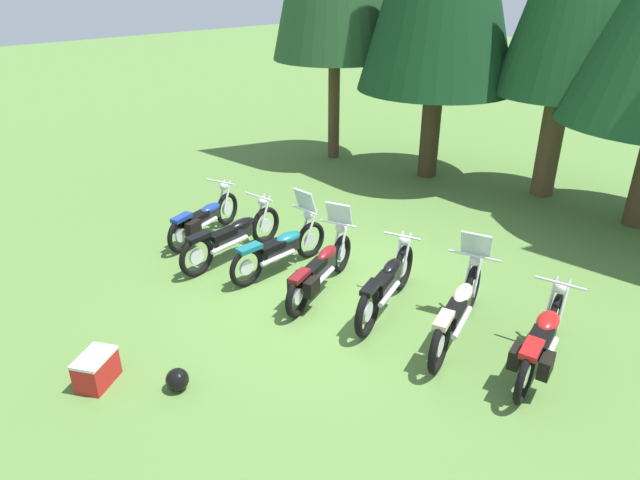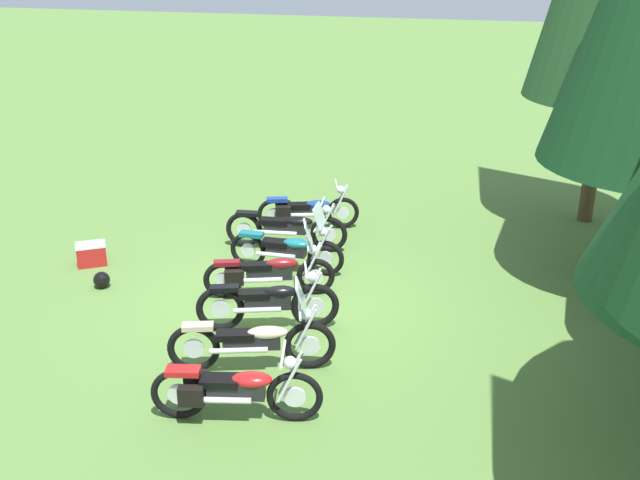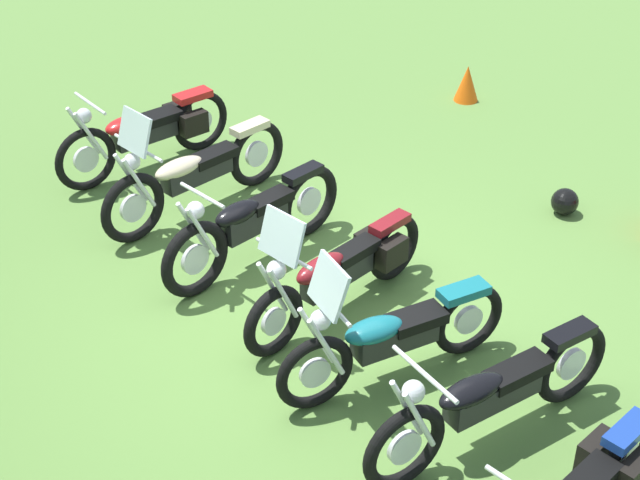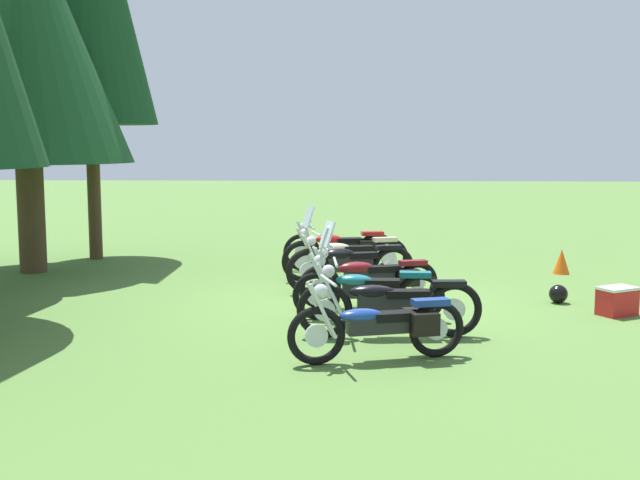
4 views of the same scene
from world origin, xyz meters
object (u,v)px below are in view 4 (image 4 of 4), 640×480
(motorcycle_1, at_px, (388,303))
(picnic_cooler, at_px, (617,301))
(motorcycle_5, at_px, (344,254))
(motorcycle_2, at_px, (366,289))
(pine_tree_3, at_px, (23,27))
(motorcycle_6, at_px, (341,247))
(motorcycle_0, at_px, (382,325))
(motorcycle_3, at_px, (371,277))
(traffic_cone, at_px, (561,261))
(dropped_helmet, at_px, (558,294))
(motorcycle_4, at_px, (350,265))

(motorcycle_1, bearing_deg, picnic_cooler, -160.97)
(motorcycle_5, bearing_deg, motorcycle_2, 80.84)
(pine_tree_3, height_order, picnic_cooler, pine_tree_3)
(motorcycle_6, relative_size, pine_tree_3, 0.30)
(motorcycle_0, relative_size, pine_tree_3, 0.28)
(motorcycle_3, xyz_separation_m, pine_tree_3, (2.87, 6.59, 4.25))
(motorcycle_0, height_order, motorcycle_5, motorcycle_5)
(motorcycle_0, distance_m, motorcycle_5, 5.41)
(motorcycle_3, xyz_separation_m, motorcycle_5, (2.27, 0.46, 0.03))
(pine_tree_3, xyz_separation_m, picnic_cooler, (-3.37, -10.21, -4.49))
(picnic_cooler, bearing_deg, motorcycle_3, 82.07)
(pine_tree_3, bearing_deg, motorcycle_1, -125.71)
(motorcycle_1, height_order, traffic_cone, motorcycle_1)
(motorcycle_2, relative_size, motorcycle_5, 0.92)
(pine_tree_3, distance_m, dropped_helmet, 10.89)
(motorcycle_1, height_order, dropped_helmet, motorcycle_1)
(picnic_cooler, height_order, traffic_cone, traffic_cone)
(motorcycle_4, relative_size, motorcycle_6, 0.99)
(motorcycle_5, xyz_separation_m, picnic_cooler, (-2.78, -4.08, -0.27))
(motorcycle_0, height_order, motorcycle_4, motorcycle_4)
(pine_tree_3, bearing_deg, motorcycle_5, -95.57)
(motorcycle_2, relative_size, motorcycle_3, 0.99)
(motorcycle_4, bearing_deg, motorcycle_1, 83.35)
(motorcycle_6, bearing_deg, motorcycle_5, 83.69)
(motorcycle_6, bearing_deg, motorcycle_0, 85.01)
(motorcycle_3, relative_size, motorcycle_5, 0.93)
(motorcycle_4, bearing_deg, motorcycle_2, 80.40)
(motorcycle_0, relative_size, motorcycle_3, 0.95)
(motorcycle_2, height_order, traffic_cone, motorcycle_2)
(traffic_cone, relative_size, dropped_helmet, 1.63)
(motorcycle_4, xyz_separation_m, motorcycle_6, (2.36, 0.21, -0.00))
(pine_tree_3, bearing_deg, motorcycle_2, -120.93)
(motorcycle_1, xyz_separation_m, motorcycle_2, (0.98, 0.28, 0.01))
(motorcycle_2, bearing_deg, motorcycle_0, 95.56)
(motorcycle_1, bearing_deg, pine_tree_3, -40.39)
(motorcycle_1, relative_size, motorcycle_2, 1.11)
(picnic_cooler, bearing_deg, motorcycle_4, 67.97)
(pine_tree_3, bearing_deg, traffic_cone, -88.27)
(motorcycle_1, xyz_separation_m, motorcycle_4, (3.10, 0.53, 0.01))
(motorcycle_2, xyz_separation_m, pine_tree_3, (3.90, 6.50, 4.24))
(motorcycle_0, relative_size, motorcycle_4, 0.94)
(motorcycle_4, height_order, dropped_helmet, motorcycle_4)
(motorcycle_5, bearing_deg, dropped_helmet, 134.96)
(motorcycle_3, distance_m, motorcycle_4, 1.15)
(motorcycle_2, distance_m, motorcycle_3, 1.03)
(dropped_helmet, bearing_deg, motorcycle_2, 114.05)
(motorcycle_5, relative_size, pine_tree_3, 0.32)
(pine_tree_3, relative_size, dropped_helmet, 24.79)
(motorcycle_3, xyz_separation_m, picnic_cooler, (-0.50, -3.62, -0.24))
(motorcycle_4, bearing_deg, dropped_helmet, 150.69)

